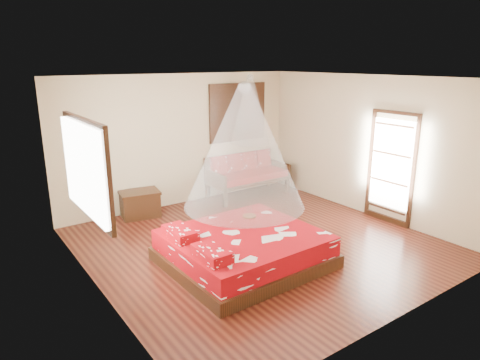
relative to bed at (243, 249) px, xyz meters
The scene contains 10 objects.
room 1.41m from the bed, 33.99° to the left, with size 5.54×5.54×2.84m.
bed is the anchor object (origin of this frame).
daybed 3.57m from the bed, 52.97° to the left, with size 1.89×0.84×0.97m.
storage_chest 2.94m from the bed, 99.19° to the left, with size 0.86×0.69×0.53m.
shutter_panel 4.17m from the bed, 55.95° to the left, with size 1.52×0.06×1.32m.
window_left 2.58m from the bed, 162.18° to the left, with size 0.10×1.74×1.34m.
glazed_door 3.49m from the bed, ahead, with size 0.08×1.02×2.16m.
wine_tray 0.80m from the bed, 45.66° to the left, with size 0.22×0.22×0.18m.
mosquito_net_main 1.60m from the bed, ahead, with size 1.80×1.80×1.80m, color white.
mosquito_net_daybed 3.87m from the bed, 51.61° to the left, with size 0.88×0.88×1.50m, color white.
Camera 1 is at (-4.24, -5.38, 3.08)m, focal length 32.00 mm.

